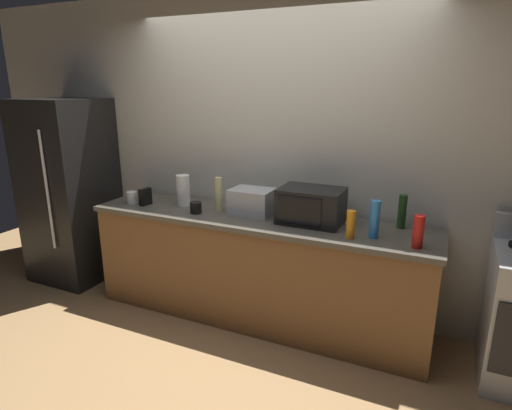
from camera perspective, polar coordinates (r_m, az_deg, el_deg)
The scene contains 15 objects.
ground_plane at distance 3.47m, azimuth -2.89°, elevation -17.79°, with size 8.00×8.00×0.00m, color #A87F51.
back_wall at distance 3.67m, azimuth 2.69°, elevation 6.86°, with size 6.40×0.10×2.70m, color beige.
counter_run at distance 3.57m, azimuth -0.00°, elevation -8.50°, with size 2.84×0.64×0.90m.
refrigerator at distance 4.62m, azimuth -23.77°, elevation 1.72°, with size 0.72×0.73×1.80m.
microwave at distance 3.26m, azimuth 7.42°, elevation -0.09°, with size 0.48×0.35×0.27m.
toaster_oven at distance 3.46m, azimuth -0.54°, elevation 0.45°, with size 0.34×0.26×0.21m, color #B7BABF.
paper_towel_roll at distance 3.76m, azimuth -9.77°, elevation 1.97°, with size 0.12×0.12×0.27m, color white.
cordless_phone at distance 3.85m, azimuth -14.68°, elevation 1.08°, with size 0.05×0.11×0.15m, color black.
bottle_vinegar at distance 3.53m, azimuth -5.04°, elevation 1.41°, with size 0.06×0.06×0.29m, color beige.
bottle_wine at distance 3.29m, azimuth 19.07°, elevation -0.84°, with size 0.06×0.06×0.25m, color #1E3F19.
bottle_dish_soap at distance 2.99m, azimuth 12.63°, elevation -2.57°, with size 0.06×0.06×0.20m, color orange.
bottle_hot_sauce at distance 2.94m, azimuth 21.01°, elevation -3.36°, with size 0.07×0.07×0.22m, color red.
bottle_spray_cleaner at distance 3.03m, azimuth 15.68°, elevation -1.87°, with size 0.07×0.07×0.27m, color #338CE5.
mug_black at distance 3.53m, azimuth -8.10°, elevation -0.35°, with size 0.10×0.10×0.09m, color black.
mug_white at distance 3.94m, azimuth -16.38°, elevation 0.96°, with size 0.09×0.09×0.11m, color white.
Camera 1 is at (1.36, -2.55, 1.93)m, focal length 29.71 mm.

